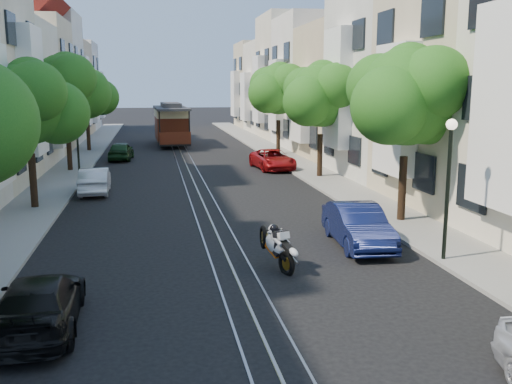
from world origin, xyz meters
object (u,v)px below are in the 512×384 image
parked_car_e_far (273,159)px  parked_car_w_mid (95,180)px  tree_e_d (279,90)px  lamp_east (449,168)px  cable_car (171,122)px  parked_car_w_far (121,151)px  tree_e_c (322,97)px  sportbike_rider (276,245)px  parked_car_w_near (39,303)px  tree_e_b (408,99)px  tree_w_d (87,93)px  tree_w_c (66,88)px  parked_car_e_mid (358,225)px  lamp_west (77,129)px  tree_w_b (29,106)px

parked_car_e_far → parked_car_w_mid: (-10.26, -6.44, 0.01)m
tree_e_d → lamp_east: bearing=-92.0°
cable_car → parked_car_w_far: bearing=-113.5°
tree_e_c → parked_car_w_far: bearing=138.9°
cable_car → parked_car_w_mid: size_ratio=2.30×
tree_e_c → sportbike_rider: size_ratio=3.42×
lamp_east → sportbike_rider: (-5.05, 0.31, -2.13)m
parked_car_w_near → parked_car_w_mid: size_ratio=1.07×
tree_e_d → tree_e_b: bearing=-90.0°
parked_car_e_far → parked_car_w_mid: parked_car_w_mid is taller
tree_w_d → parked_car_w_far: 7.56m
tree_w_c → parked_car_e_far: size_ratio=1.57×
tree_w_d → parked_car_e_mid: 32.19m
parked_car_e_far → parked_car_e_mid: bearing=-97.9°
lamp_east → parked_car_w_far: (-10.70, 26.14, -2.19)m
tree_w_d → lamp_west: bearing=-86.6°
sportbike_rider → parked_car_w_far: size_ratio=0.50×
tree_w_d → parked_car_e_far: bearing=-44.5°
tree_e_d → parked_car_w_mid: tree_e_d is taller
parked_car_e_mid → parked_car_w_near: bearing=-147.8°
tree_w_b → cable_car: (6.64, 26.03, -2.39)m
tree_w_b → cable_car: tree_w_b is taller
parked_car_e_mid → tree_w_c: bearing=124.7°
tree_e_d → sportbike_rider: (-6.01, -26.66, -4.15)m
cable_car → parked_car_e_mid: size_ratio=2.13×
cable_car → parked_car_e_mid: bearing=-83.7°
tree_e_d → parked_car_e_mid: tree_e_d is taller
tree_e_b → lamp_west: tree_e_b is taller
lamp_east → tree_e_d: bearing=88.0°
tree_w_c → parked_car_e_mid: tree_w_c is taller
parked_car_w_near → tree_e_d: bearing=-113.7°
parked_car_w_far → tree_w_c: bearing=65.9°
sportbike_rider → parked_car_w_near: size_ratio=0.46×
tree_e_b → tree_w_c: tree_w_c is taller
tree_w_b → lamp_west: 8.22m
tree_w_b → tree_w_c: bearing=90.0°
tree_w_d → parked_car_w_mid: tree_w_d is taller
tree_e_c → parked_car_e_mid: tree_e_c is taller
sportbike_rider → parked_car_e_mid: 3.66m
tree_w_b → lamp_west: bearing=84.0°
parked_car_w_near → tree_e_b: bearing=-148.6°
cable_car → tree_e_d: bearing=-51.3°
parked_car_w_near → parked_car_w_mid: 16.22m
tree_e_c → tree_e_d: size_ratio=0.95×
lamp_east → tree_e_c: bearing=86.6°
tree_e_c → tree_e_d: (0.00, 11.00, 0.27)m
tree_e_b → tree_w_d: size_ratio=1.03×
tree_e_d → tree_w_c: (-14.40, -6.00, 0.20)m
lamp_east → parked_car_e_mid: 3.61m
tree_e_d → parked_car_e_mid: bearing=-96.6°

